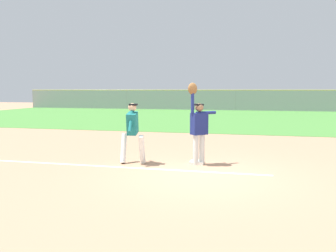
{
  "coord_description": "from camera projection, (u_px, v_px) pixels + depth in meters",
  "views": [
    {
      "loc": [
        1.01,
        -8.07,
        2.09
      ],
      "look_at": [
        -1.16,
        1.3,
        1.05
      ],
      "focal_mm": 35.86,
      "sensor_mm": 36.0,
      "label": 1
    }
  ],
  "objects": [
    {
      "name": "ground_plane",
      "position": [
        202.0,
        175.0,
        8.27
      ],
      "size": [
        80.77,
        80.77,
        0.0
      ],
      "primitive_type": "plane",
      "color": "tan"
    },
    {
      "name": "outfield_grass",
      "position": [
        231.0,
        118.0,
        24.97
      ],
      "size": [
        46.54,
        18.88,
        0.01
      ],
      "primitive_type": "cube",
      "color": "#478438",
      "rests_on": "ground_plane"
    },
    {
      "name": "chalk_foul_line",
      "position": [
        53.0,
        163.0,
        9.54
      ],
      "size": [
        12.0,
        0.14,
        0.01
      ],
      "primitive_type": "cube",
      "rotation": [
        0.0,
        0.0,
        0.0
      ],
      "color": "white",
      "rests_on": "ground_plane"
    },
    {
      "name": "first_base",
      "position": [
        197.0,
        162.0,
        9.51
      ],
      "size": [
        0.39,
        0.39,
        0.08
      ],
      "primitive_type": "cube",
      "rotation": [
        0.0,
        0.0,
        -0.02
      ],
      "color": "white",
      "rests_on": "ground_plane"
    },
    {
      "name": "fielder",
      "position": [
        199.0,
        125.0,
        9.31
      ],
      "size": [
        0.76,
        0.65,
        2.28
      ],
      "rotation": [
        0.0,
        0.0,
        2.26
      ],
      "color": "silver",
      "rests_on": "ground_plane"
    },
    {
      "name": "runner",
      "position": [
        133.0,
        129.0,
        9.44
      ],
      "size": [
        0.78,
        0.85,
        1.72
      ],
      "rotation": [
        0.0,
        0.0,
        0.14
      ],
      "color": "white",
      "rests_on": "ground_plane"
    },
    {
      "name": "baseball",
      "position": [
        190.0,
        86.0,
        9.52
      ],
      "size": [
        0.07,
        0.07,
        0.07
      ],
      "primitive_type": "sphere",
      "color": "white"
    },
    {
      "name": "outfield_fence",
      "position": [
        235.0,
        100.0,
        34.0
      ],
      "size": [
        46.62,
        0.08,
        2.08
      ],
      "color": "#93999E",
      "rests_on": "ground_plane"
    },
    {
      "name": "parked_car_silver",
      "position": [
        155.0,
        102.0,
        40.13
      ],
      "size": [
        4.55,
        2.43,
        1.25
      ],
      "rotation": [
        0.0,
        0.0,
        0.09
      ],
      "color": "#B7B7BC",
      "rests_on": "ground_plane"
    },
    {
      "name": "parked_car_tan",
      "position": [
        197.0,
        102.0,
        38.59
      ],
      "size": [
        4.51,
        2.34,
        1.25
      ],
      "rotation": [
        0.0,
        0.0,
        -0.06
      ],
      "color": "tan",
      "rests_on": "ground_plane"
    },
    {
      "name": "parked_car_green",
      "position": [
        238.0,
        103.0,
        37.13
      ],
      "size": [
        4.59,
        2.5,
        1.25
      ],
      "rotation": [
        0.0,
        0.0,
        0.11
      ],
      "color": "#1E6B33",
      "rests_on": "ground_plane"
    },
    {
      "name": "parked_car_red",
      "position": [
        288.0,
        103.0,
        36.2
      ],
      "size": [
        4.4,
        2.12,
        1.25
      ],
      "rotation": [
        0.0,
        0.0,
        -0.0
      ],
      "color": "#B21E1E",
      "rests_on": "ground_plane"
    },
    {
      "name": "parked_car_black",
      "position": [
        336.0,
        103.0,
        35.35
      ],
      "size": [
        4.55,
        2.43,
        1.25
      ],
      "rotation": [
        0.0,
        0.0,
        -0.09
      ],
      "color": "black",
      "rests_on": "ground_plane"
    }
  ]
}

